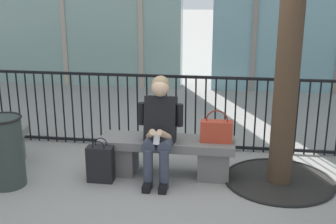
{
  "coord_description": "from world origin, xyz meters",
  "views": [
    {
      "loc": [
        0.7,
        -4.83,
        2.25
      ],
      "look_at": [
        0.0,
        0.1,
        0.75
      ],
      "focal_mm": 47.12,
      "sensor_mm": 36.0,
      "label": 1
    }
  ],
  "objects_px": {
    "stone_bench": "(167,153)",
    "handbag_on_bench": "(217,131)",
    "shopping_bag": "(100,164)",
    "seated_person_with_phone": "(159,126)",
    "trash_can": "(5,151)"
  },
  "relations": [
    {
      "from": "shopping_bag",
      "to": "trash_can",
      "type": "distance_m",
      "value": 1.06
    },
    {
      "from": "stone_bench",
      "to": "handbag_on_bench",
      "type": "distance_m",
      "value": 0.66
    },
    {
      "from": "shopping_bag",
      "to": "trash_can",
      "type": "xyz_separation_m",
      "value": [
        -1.02,
        -0.24,
        0.2
      ]
    },
    {
      "from": "handbag_on_bench",
      "to": "shopping_bag",
      "type": "distance_m",
      "value": 1.39
    },
    {
      "from": "seated_person_with_phone",
      "to": "trash_can",
      "type": "distance_m",
      "value": 1.75
    },
    {
      "from": "seated_person_with_phone",
      "to": "trash_can",
      "type": "height_order",
      "value": "seated_person_with_phone"
    },
    {
      "from": "handbag_on_bench",
      "to": "shopping_bag",
      "type": "height_order",
      "value": "handbag_on_bench"
    },
    {
      "from": "shopping_bag",
      "to": "trash_can",
      "type": "relative_size",
      "value": 0.63
    },
    {
      "from": "seated_person_with_phone",
      "to": "handbag_on_bench",
      "type": "xyz_separation_m",
      "value": [
        0.65,
        0.12,
        -0.07
      ]
    },
    {
      "from": "shopping_bag",
      "to": "trash_can",
      "type": "bearing_deg",
      "value": -166.44
    },
    {
      "from": "handbag_on_bench",
      "to": "shopping_bag",
      "type": "xyz_separation_m",
      "value": [
        -1.31,
        -0.29,
        -0.37
      ]
    },
    {
      "from": "handbag_on_bench",
      "to": "trash_can",
      "type": "bearing_deg",
      "value": -167.01
    },
    {
      "from": "stone_bench",
      "to": "shopping_bag",
      "type": "bearing_deg",
      "value": -157.56
    },
    {
      "from": "stone_bench",
      "to": "handbag_on_bench",
      "type": "xyz_separation_m",
      "value": [
        0.58,
        -0.01,
        0.31
      ]
    },
    {
      "from": "handbag_on_bench",
      "to": "trash_can",
      "type": "xyz_separation_m",
      "value": [
        -2.33,
        -0.54,
        -0.17
      ]
    }
  ]
}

